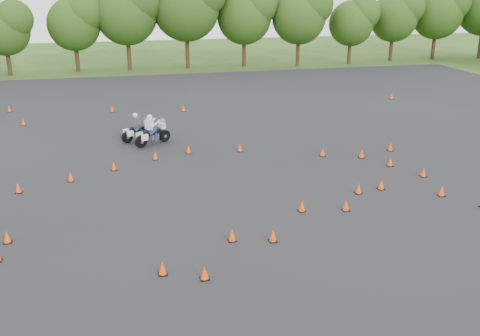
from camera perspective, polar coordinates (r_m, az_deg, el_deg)
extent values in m
plane|color=#2D5119|center=(20.62, 2.56, -6.76)|extent=(140.00, 140.00, 0.00)
plane|color=black|center=(25.97, -1.01, -1.06)|extent=(62.00, 62.00, 0.00)
cone|color=#FE470A|center=(29.53, 12.85, 1.47)|extent=(0.26, 0.26, 0.45)
cone|color=#FE470A|center=(17.47, -3.81, -11.11)|extent=(0.26, 0.26, 0.45)
cone|color=#FE470A|center=(29.69, -5.51, 1.97)|extent=(0.26, 0.26, 0.45)
cone|color=#FE470A|center=(22.70, 11.24, -3.95)|extent=(0.26, 0.26, 0.45)
cone|color=#FE470A|center=(25.34, 14.84, -1.72)|extent=(0.26, 0.26, 0.45)
cone|color=#FE470A|center=(19.78, 3.54, -7.23)|extent=(0.26, 0.26, 0.45)
cone|color=#FE470A|center=(22.35, 6.62, -4.07)|extent=(0.26, 0.26, 0.45)
cone|color=#FE470A|center=(29.46, 8.81, 1.69)|extent=(0.26, 0.26, 0.45)
cone|color=#FE470A|center=(40.18, -13.49, 6.16)|extent=(0.26, 0.26, 0.45)
cone|color=#FE470A|center=(39.49, -6.06, 6.36)|extent=(0.26, 0.26, 0.45)
cone|color=#FE470A|center=(25.38, 20.72, -2.33)|extent=(0.26, 0.26, 0.45)
cone|color=#FE470A|center=(27.58, 18.99, -0.41)|extent=(0.26, 0.26, 0.45)
cone|color=#FE470A|center=(42.57, -23.41, 5.82)|extent=(0.26, 0.26, 0.45)
cone|color=#FE470A|center=(29.90, -0.01, 2.19)|extent=(0.26, 0.26, 0.45)
cone|color=#FE470A|center=(28.90, -9.03, 1.32)|extent=(0.26, 0.26, 0.45)
cone|color=#FE470A|center=(19.78, -0.85, -7.19)|extent=(0.26, 0.26, 0.45)
cone|color=#FE470A|center=(27.69, -13.31, 0.22)|extent=(0.26, 0.26, 0.45)
cone|color=#FE470A|center=(38.23, -22.12, 4.59)|extent=(0.26, 0.26, 0.45)
cone|color=#FE470A|center=(21.42, -23.61, -6.77)|extent=(0.26, 0.26, 0.45)
cone|color=#FE470A|center=(26.71, -17.62, -0.90)|extent=(0.26, 0.26, 0.45)
cone|color=#FE470A|center=(31.22, 15.76, 2.19)|extent=(0.26, 0.26, 0.45)
cone|color=#FE470A|center=(28.61, 15.72, 0.63)|extent=(0.26, 0.26, 0.45)
cone|color=#FE470A|center=(17.86, -8.27, -10.55)|extent=(0.26, 0.26, 0.45)
cone|color=#FE470A|center=(45.05, 15.84, 7.36)|extent=(0.26, 0.26, 0.45)
cone|color=#FE470A|center=(24.62, 12.54, -2.16)|extent=(0.26, 0.26, 0.45)
cone|color=#FE470A|center=(26.09, -22.59, -1.99)|extent=(0.26, 0.26, 0.45)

